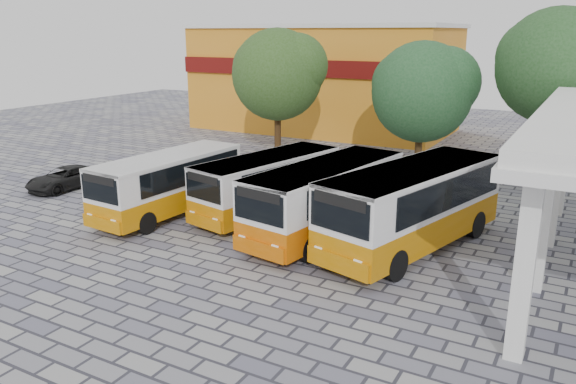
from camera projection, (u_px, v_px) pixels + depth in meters
The scene contains 10 objects.
ground at pixel (286, 262), 19.60m from camera, with size 90.00×90.00×0.00m, color slate.
shophouse_block at pixel (324, 78), 45.43m from camera, with size 20.40×10.40×8.30m.
bus_far_left at pixel (169, 181), 24.29m from camera, with size 2.70×7.46×2.64m.
bus_centre_left at pixel (268, 181), 24.20m from camera, with size 3.69×7.63×2.62m.
bus_centre_right at pixel (326, 195), 21.67m from camera, with size 3.64×8.23×2.85m.
bus_far_right at pixel (413, 202), 20.30m from camera, with size 4.73×9.04×3.08m.
tree_left at pixel (279, 72), 34.14m from camera, with size 5.85×5.57×7.99m.
tree_middle at pixel (424, 89), 31.05m from camera, with size 5.87×5.59×7.31m.
tree_right at pixel (558, 62), 27.46m from camera, with size 5.98×5.70×8.96m.
parked_car at pixel (65, 178), 28.57m from camera, with size 1.83×3.97×1.10m, color black.
Camera 1 is at (8.90, -15.85, 7.73)m, focal length 35.00 mm.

